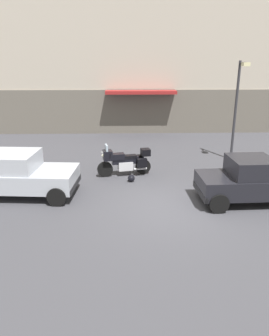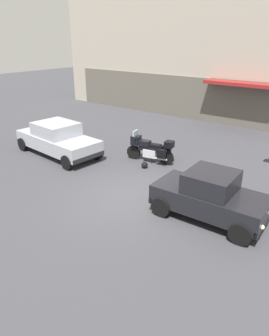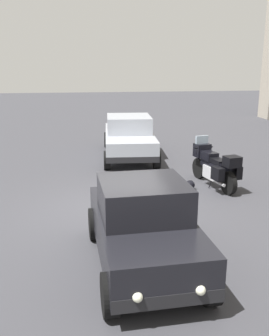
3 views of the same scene
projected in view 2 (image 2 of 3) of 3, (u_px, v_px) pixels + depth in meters
name	position (u px, v px, depth m)	size (l,w,h in m)	color
ground_plane	(134.00, 197.00, 11.07)	(80.00, 80.00, 0.00)	#38383D
building_facade_rear	(266.00, 37.00, 18.12)	(31.07, 3.40, 10.50)	#A89E8E
motorcycle	(151.00, 149.00, 13.97)	(2.24, 0.97, 1.36)	black
helmet	(145.00, 165.00, 13.46)	(0.28, 0.28, 0.28)	black
car_sedan_far	(58.00, 139.00, 14.77)	(4.67, 2.21, 1.56)	#9EA3AD
car_compact_side	(210.00, 196.00, 9.52)	(3.52, 1.82, 1.56)	black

